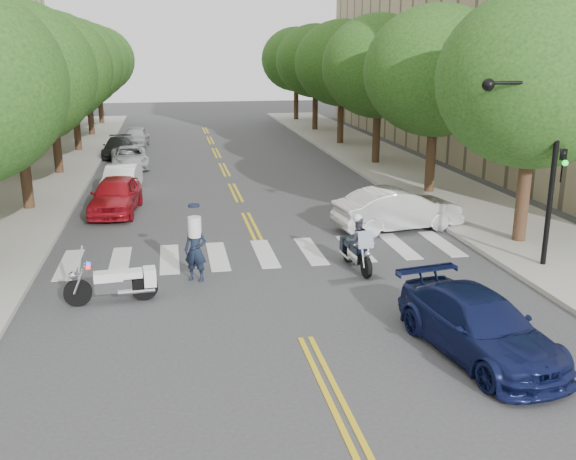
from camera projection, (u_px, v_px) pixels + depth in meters
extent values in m
plane|color=#38383A|center=(305.00, 338.00, 15.00)|extent=(140.00, 140.00, 0.00)
cube|color=#9E9991|center=(46.00, 174.00, 34.15)|extent=(5.00, 60.00, 0.15)
cube|color=#9E9991|center=(387.00, 163.00, 37.44)|extent=(5.00, 60.00, 0.15)
cylinder|color=#382316|center=(25.00, 172.00, 26.26)|extent=(0.44, 0.44, 3.32)
ellipsoid|color=#184313|center=(14.00, 74.00, 25.20)|extent=(6.40, 6.40, 5.76)
cylinder|color=#382316|center=(57.00, 144.00, 33.83)|extent=(0.44, 0.44, 3.32)
ellipsoid|color=#184313|center=(49.00, 68.00, 32.77)|extent=(6.40, 6.40, 5.76)
cylinder|color=#382316|center=(77.00, 127.00, 41.40)|extent=(0.44, 0.44, 3.32)
ellipsoid|color=#184313|center=(71.00, 64.00, 40.34)|extent=(6.40, 6.40, 5.76)
cylinder|color=#382316|center=(91.00, 114.00, 48.97)|extent=(0.44, 0.44, 3.32)
ellipsoid|color=#184313|center=(86.00, 62.00, 47.91)|extent=(6.40, 6.40, 5.76)
cylinder|color=#382316|center=(101.00, 106.00, 56.54)|extent=(0.44, 0.44, 3.32)
ellipsoid|color=#184313|center=(97.00, 60.00, 55.48)|extent=(6.40, 6.40, 5.76)
cylinder|color=#382316|center=(523.00, 197.00, 21.75)|extent=(0.44, 0.44, 3.32)
ellipsoid|color=#184313|center=(535.00, 79.00, 20.68)|extent=(6.40, 6.40, 5.76)
cylinder|color=#382316|center=(431.00, 159.00, 29.32)|extent=(0.44, 0.44, 3.32)
ellipsoid|color=#184313|center=(436.00, 71.00, 28.25)|extent=(6.40, 6.40, 5.76)
cylinder|color=#382316|center=(376.00, 136.00, 36.89)|extent=(0.44, 0.44, 3.32)
ellipsoid|color=#184313|center=(379.00, 66.00, 35.82)|extent=(6.40, 6.40, 5.76)
cylinder|color=#382316|center=(340.00, 121.00, 44.46)|extent=(0.44, 0.44, 3.32)
ellipsoid|color=#184313|center=(342.00, 63.00, 43.39)|extent=(6.40, 6.40, 5.76)
cylinder|color=#382316|center=(315.00, 111.00, 52.03)|extent=(0.44, 0.44, 3.32)
ellipsoid|color=#184313|center=(316.00, 61.00, 50.96)|extent=(6.40, 6.40, 5.76)
cylinder|color=#382316|center=(296.00, 103.00, 59.60)|extent=(0.44, 0.44, 3.32)
ellipsoid|color=#184313|center=(296.00, 59.00, 58.53)|extent=(6.40, 6.40, 5.76)
cylinder|color=black|center=(553.00, 172.00, 18.92)|extent=(0.16, 0.16, 6.00)
cylinder|color=black|center=(525.00, 83.00, 18.00)|extent=(2.40, 0.10, 0.10)
sphere|color=black|center=(488.00, 85.00, 17.82)|extent=(0.36, 0.36, 0.36)
imported|color=black|center=(562.00, 165.00, 18.90)|extent=(0.16, 0.20, 1.00)
sphere|color=#0CCC26|center=(565.00, 163.00, 18.74)|extent=(0.18, 0.18, 0.18)
cylinder|color=black|center=(366.00, 267.00, 18.87)|extent=(0.18, 0.65, 0.64)
cylinder|color=black|center=(349.00, 252.00, 20.27)|extent=(0.22, 0.65, 0.64)
cube|color=silver|center=(357.00, 256.00, 19.58)|extent=(0.37, 0.87, 0.30)
cube|color=black|center=(358.00, 249.00, 19.43)|extent=(0.39, 0.69, 0.21)
cube|color=black|center=(352.00, 244.00, 19.91)|extent=(0.42, 0.55, 0.15)
cube|color=black|center=(347.00, 243.00, 20.33)|extent=(0.44, 0.32, 0.42)
cube|color=#8C99A5|center=(366.00, 240.00, 18.76)|extent=(0.48, 0.18, 0.51)
cube|color=red|center=(367.00, 243.00, 18.98)|extent=(0.10, 0.10, 0.08)
cube|color=#0C26E5|center=(360.00, 244.00, 18.93)|extent=(0.10, 0.10, 0.08)
imported|color=#474C56|center=(357.00, 240.00, 19.45)|extent=(0.77, 0.62, 1.48)
sphere|color=silver|center=(358.00, 218.00, 19.26)|extent=(0.28, 0.28, 0.28)
cylinder|color=black|center=(78.00, 293.00, 16.78)|extent=(0.74, 0.21, 0.73)
cylinder|color=black|center=(144.00, 287.00, 17.21)|extent=(0.74, 0.25, 0.73)
cube|color=silver|center=(113.00, 285.00, 16.97)|extent=(0.99, 0.42, 0.34)
cube|color=white|center=(108.00, 276.00, 16.87)|extent=(0.78, 0.45, 0.23)
cube|color=white|center=(131.00, 274.00, 17.02)|extent=(0.62, 0.48, 0.17)
cube|color=white|center=(150.00, 276.00, 17.18)|extent=(0.36, 0.50, 0.48)
cube|color=#8C99A5|center=(80.00, 259.00, 16.56)|extent=(0.21, 0.55, 0.58)
cube|color=red|center=(88.00, 267.00, 16.54)|extent=(0.12, 0.12, 0.09)
cube|color=#0C26E5|center=(88.00, 264.00, 16.78)|extent=(0.12, 0.12, 0.09)
imported|color=#151E30|center=(196.00, 250.00, 18.47)|extent=(0.80, 0.69, 1.84)
imported|color=white|center=(398.00, 209.00, 23.75)|extent=(4.97, 2.38, 1.57)
imported|color=#0F1641|center=(479.00, 325.00, 14.04)|extent=(2.67, 4.95, 1.36)
imported|color=#AD121E|center=(116.00, 195.00, 26.19)|extent=(2.18, 4.54, 1.50)
imported|color=white|center=(122.00, 180.00, 29.64)|extent=(1.78, 4.12, 1.32)
imported|color=#B7B9C0|center=(130.00, 157.00, 36.17)|extent=(2.36, 4.46, 1.19)
imported|color=black|center=(118.00, 147.00, 40.01)|extent=(1.81, 4.10, 1.17)
imported|color=#A4A4A9|center=(136.00, 137.00, 43.62)|extent=(1.85, 4.16, 1.39)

